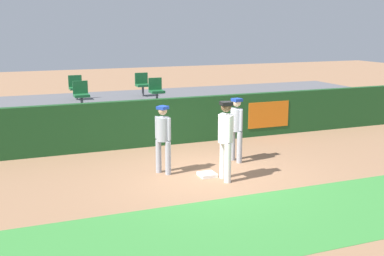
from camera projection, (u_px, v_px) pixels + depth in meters
ground_plane at (212, 176)px, 11.66m from camera, size 60.00×60.00×0.00m
grass_foreground_strip at (275, 220)px, 8.99m from camera, size 18.00×2.80×0.01m
first_base at (207, 175)px, 11.61m from camera, size 0.40×0.40×0.08m
player_fielder_home at (226, 135)px, 11.10m from camera, size 0.39×0.57×1.89m
player_runner_visitor at (236, 125)px, 12.66m from camera, size 0.38×0.48×1.72m
player_coach_visitor at (163, 135)px, 11.62m from camera, size 0.44×0.44×1.69m
field_wall at (168, 122)px, 14.58m from camera, size 18.00×0.26×1.43m
bleacher_platform at (144, 113)px, 16.95m from camera, size 18.00×4.80×1.06m
seat_back_center at (142, 83)px, 17.40m from camera, size 0.48×0.44×0.84m
seat_back_left at (76, 86)px, 16.54m from camera, size 0.46×0.44×0.84m
seat_front_left at (81, 93)px, 14.87m from camera, size 0.46×0.44×0.84m
seat_front_center at (156, 89)px, 15.75m from camera, size 0.45×0.44×0.84m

